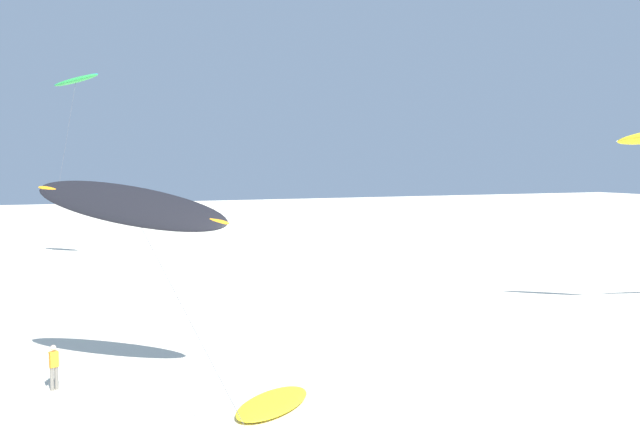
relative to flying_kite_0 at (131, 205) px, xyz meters
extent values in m
ellipsoid|color=black|center=(0.00, 0.00, 0.00)|extent=(7.01, 5.45, 2.69)
ellipsoid|color=orange|center=(0.00, 0.00, 0.03)|extent=(6.53, 4.96, 1.77)
cylinder|color=#4C4C51|center=(1.23, -4.15, -3.45)|extent=(2.47, 8.32, 6.77)
ellipsoid|color=green|center=(-0.28, 30.86, 8.24)|extent=(3.85, 4.30, 1.25)
ellipsoid|color=#19B2B7|center=(-0.28, 30.86, 8.28)|extent=(3.40, 3.93, 0.98)
cylinder|color=#4C4C51|center=(-1.74, 26.27, 0.65)|extent=(2.94, 9.18, 14.97)
ellipsoid|color=yellow|center=(4.10, -3.93, -6.69)|extent=(3.94, 3.66, 0.27)
ellipsoid|color=purple|center=(4.10, -3.93, -6.67)|extent=(2.21, 2.19, 0.16)
cylinder|color=slate|center=(-2.68, 0.89, -6.39)|extent=(0.14, 0.14, 0.87)
cylinder|color=slate|center=(-2.84, 0.83, -6.39)|extent=(0.14, 0.14, 0.87)
cube|color=orange|center=(-2.76, 0.86, -5.67)|extent=(0.35, 0.30, 0.59)
cylinder|color=beige|center=(-2.57, 0.94, -5.71)|extent=(0.09, 0.09, 0.56)
cylinder|color=beige|center=(-2.96, 0.79, -5.71)|extent=(0.09, 0.09, 0.56)
sphere|color=beige|center=(-2.76, 0.86, -5.24)|extent=(0.21, 0.21, 0.21)
camera|label=1|loc=(-2.94, -24.35, 1.45)|focal=36.12mm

